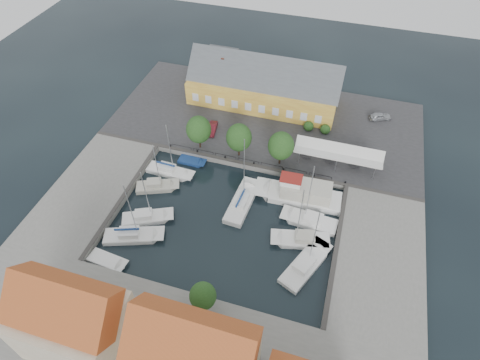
% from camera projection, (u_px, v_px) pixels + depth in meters
% --- Properties ---
extents(ground, '(140.00, 140.00, 0.00)m').
position_uv_depth(ground, '(228.00, 214.00, 60.25)').
color(ground, black).
rests_on(ground, ground).
extents(north_quay, '(56.00, 26.00, 1.00)m').
position_uv_depth(north_quay, '(266.00, 121.00, 75.07)').
color(north_quay, '#2D2D30').
rests_on(north_quay, ground).
extents(west_quay, '(12.00, 24.00, 1.00)m').
position_uv_depth(west_quay, '(92.00, 190.00, 62.98)').
color(west_quay, slate).
rests_on(west_quay, ground).
extents(east_quay, '(12.00, 24.00, 1.00)m').
position_uv_depth(east_quay, '(378.00, 260.00, 54.16)').
color(east_quay, slate).
rests_on(east_quay, ground).
extents(south_bank, '(56.00, 14.00, 1.00)m').
position_uv_depth(south_bank, '(172.00, 349.00, 46.03)').
color(south_bank, slate).
rests_on(south_bank, ground).
extents(quay_edge_fittings, '(56.00, 24.72, 0.40)m').
position_uv_depth(quay_edge_fittings, '(238.00, 187.00, 62.61)').
color(quay_edge_fittings, '#383533').
rests_on(quay_edge_fittings, north_quay).
extents(warehouse, '(28.56, 14.00, 9.55)m').
position_uv_depth(warehouse, '(261.00, 85.00, 76.28)').
color(warehouse, gold).
rests_on(warehouse, north_quay).
extents(tent_canopy, '(14.00, 4.00, 2.83)m').
position_uv_depth(tent_canopy, '(339.00, 152.00, 64.35)').
color(tent_canopy, silver).
rests_on(tent_canopy, north_quay).
extents(quay_trees, '(18.20, 4.20, 6.30)m').
position_uv_depth(quay_trees, '(239.00, 138.00, 65.04)').
color(quay_trees, black).
rests_on(quay_trees, north_quay).
extents(car_silver, '(4.31, 3.08, 1.36)m').
position_uv_depth(car_silver, '(380.00, 116.00, 74.10)').
color(car_silver, '#ADB1B5').
rests_on(car_silver, north_quay).
extents(car_red, '(1.93, 4.13, 1.31)m').
position_uv_depth(car_red, '(212.00, 129.00, 71.70)').
color(car_red, maroon).
rests_on(car_red, north_quay).
extents(center_sailboat, '(3.40, 9.69, 12.99)m').
position_uv_depth(center_sailboat, '(242.00, 203.00, 61.34)').
color(center_sailboat, white).
rests_on(center_sailboat, ground).
extents(trawler, '(13.84, 4.60, 5.00)m').
position_uv_depth(trawler, '(301.00, 194.00, 61.69)').
color(trawler, white).
rests_on(trawler, ground).
extents(east_boat_a, '(8.60, 3.41, 11.87)m').
position_uv_depth(east_boat_a, '(310.00, 221.00, 59.02)').
color(east_boat_a, white).
rests_on(east_boat_a, ground).
extents(east_boat_b, '(8.74, 4.48, 11.47)m').
position_uv_depth(east_boat_b, '(302.00, 240.00, 56.69)').
color(east_boat_b, white).
rests_on(east_boat_b, ground).
extents(east_boat_c, '(6.29, 9.52, 11.70)m').
position_uv_depth(east_boat_c, '(305.00, 266.00, 53.85)').
color(east_boat_c, white).
rests_on(east_boat_c, ground).
extents(west_boat_a, '(8.28, 2.64, 10.89)m').
position_uv_depth(west_boat_a, '(169.00, 172.00, 66.10)').
color(west_boat_a, white).
rests_on(west_boat_a, ground).
extents(west_boat_b, '(7.17, 4.76, 9.61)m').
position_uv_depth(west_boat_b, '(157.00, 187.00, 63.78)').
color(west_boat_b, '#B8B6A6').
rests_on(west_boat_b, ground).
extents(west_boat_c, '(7.85, 5.37, 10.41)m').
position_uv_depth(west_boat_c, '(147.00, 218.00, 59.43)').
color(west_boat_c, white).
rests_on(west_boat_c, ground).
extents(west_boat_d, '(8.91, 5.33, 11.54)m').
position_uv_depth(west_boat_d, '(133.00, 236.00, 57.16)').
color(west_boat_d, white).
rests_on(west_boat_d, ground).
extents(launch_sw, '(5.83, 2.68, 0.98)m').
position_uv_depth(launch_sw, '(107.00, 261.00, 54.53)').
color(launch_sw, white).
rests_on(launch_sw, ground).
extents(launch_nw, '(4.84, 1.98, 0.88)m').
position_uv_depth(launch_nw, '(192.00, 162.00, 68.03)').
color(launch_nw, navy).
rests_on(launch_nw, ground).
extents(townhouses, '(36.30, 8.50, 12.00)m').
position_uv_depth(townhouses, '(174.00, 355.00, 40.31)').
color(townhouses, beige).
rests_on(townhouses, south_bank).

